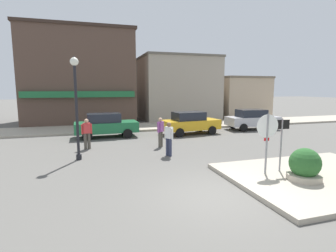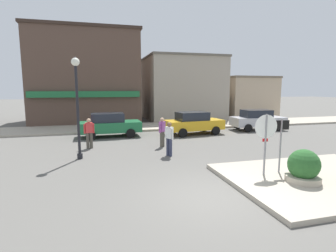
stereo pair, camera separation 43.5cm
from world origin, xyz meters
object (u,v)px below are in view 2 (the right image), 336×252
at_px(lamp_post, 77,93).
at_px(pedestrian_kerb_side, 89,132).
at_px(planter, 303,169).
at_px(parked_car_nearest, 109,125).
at_px(parked_car_second, 194,123).
at_px(stop_sign, 266,137).
at_px(pedestrian_crossing_near, 169,138).
at_px(one_way_sign, 281,140).
at_px(pedestrian_crossing_far, 162,131).
at_px(parked_car_third, 257,119).

distance_m(lamp_post, pedestrian_kerb_side, 2.95).
height_order(planter, parked_car_nearest, parked_car_nearest).
bearing_deg(parked_car_second, stop_sign, -95.04).
bearing_deg(pedestrian_crossing_near, parked_car_second, 58.82).
height_order(one_way_sign, pedestrian_crossing_near, one_way_sign).
bearing_deg(stop_sign, parked_car_second, 84.96).
bearing_deg(planter, pedestrian_kerb_side, 132.64).
relative_size(parked_car_nearest, pedestrian_crossing_far, 2.51).
bearing_deg(parked_car_third, planter, -116.85).
distance_m(parked_car_second, pedestrian_crossing_far, 4.54).
distance_m(stop_sign, pedestrian_kerb_side, 8.95).
bearing_deg(pedestrian_kerb_side, parked_car_third, 14.62).
bearing_deg(parked_car_third, lamp_post, -157.46).
bearing_deg(one_way_sign, pedestrian_crossing_far, 117.03).
relative_size(one_way_sign, parked_car_third, 0.51).
distance_m(stop_sign, planter, 1.57).
height_order(planter, pedestrian_crossing_near, pedestrian_crossing_near).
height_order(lamp_post, pedestrian_kerb_side, lamp_post).
xyz_separation_m(lamp_post, parked_car_nearest, (1.56, 5.29, -2.15)).
xyz_separation_m(parked_car_nearest, parked_car_second, (5.71, -0.52, 0.00)).
relative_size(one_way_sign, lamp_post, 0.46).
distance_m(stop_sign, parked_car_nearest, 10.94).
xyz_separation_m(parked_car_third, pedestrian_crossing_near, (-8.61, -5.81, 0.06)).
height_order(parked_car_nearest, parked_car_second, same).
height_order(parked_car_second, pedestrian_kerb_side, pedestrian_kerb_side).
xyz_separation_m(parked_car_third, pedestrian_crossing_far, (-8.47, -3.84, 0.06)).
relative_size(planter, lamp_post, 0.27).
bearing_deg(pedestrian_crossing_far, pedestrian_kerb_side, 170.67).
bearing_deg(parked_car_nearest, stop_sign, -63.35).
bearing_deg(one_way_sign, parked_car_nearest, 120.11).
relative_size(stop_sign, parked_car_nearest, 0.57).
distance_m(one_way_sign, pedestrian_crossing_near, 4.95).
bearing_deg(lamp_post, parked_car_third, 22.54).
relative_size(parked_car_second, parked_car_third, 1.01).
height_order(stop_sign, pedestrian_kerb_side, stop_sign).
distance_m(one_way_sign, planter, 1.31).
bearing_deg(one_way_sign, pedestrian_kerb_side, 136.57).
height_order(parked_car_second, pedestrian_crossing_far, pedestrian_crossing_far).
xyz_separation_m(pedestrian_crossing_near, pedestrian_kerb_side, (-3.69, 2.60, 0.00)).
relative_size(stop_sign, lamp_post, 0.51).
distance_m(parked_car_nearest, pedestrian_crossing_far, 4.68).
relative_size(parked_car_third, pedestrian_kerb_side, 2.55).
bearing_deg(parked_car_nearest, lamp_post, -106.48).
distance_m(stop_sign, lamp_post, 7.99).
bearing_deg(pedestrian_kerb_side, pedestrian_crossing_near, -35.19).
height_order(stop_sign, planter, stop_sign).
height_order(planter, parked_car_third, parked_car_third).
bearing_deg(parked_car_second, pedestrian_kerb_side, -158.56).
relative_size(stop_sign, parked_car_second, 0.55).
bearing_deg(pedestrian_crossing_near, pedestrian_kerb_side, 144.81).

